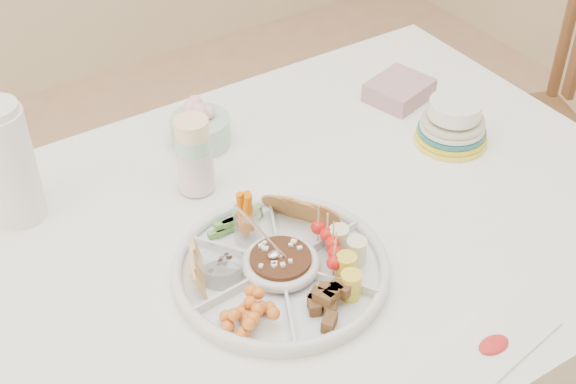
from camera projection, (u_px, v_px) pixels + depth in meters
dining_table at (279, 361)px, 1.75m from camera, size 1.52×1.02×0.76m
chair at (526, 124)px, 2.24m from camera, size 0.55×0.55×1.02m
party_tray at (281, 266)px, 1.41m from camera, size 0.41×0.41×0.04m
bean_dip at (281, 263)px, 1.41m from camera, size 0.12×0.12×0.04m
tortillas at (308, 212)px, 1.49m from camera, size 0.10×0.10×0.05m
carrot_cucumber at (238, 210)px, 1.46m from camera, size 0.11×0.11×0.09m
pita_raisins at (206, 264)px, 1.38m from camera, size 0.12×0.12×0.06m
cherries at (250, 312)px, 1.31m from camera, size 0.11×0.11×0.04m
granola_chunks at (328, 304)px, 1.32m from camera, size 0.10×0.10×0.04m
banana_tomato at (354, 244)px, 1.40m from camera, size 0.13×0.13×0.10m
cup_stack at (193, 148)px, 1.55m from camera, size 0.09×0.09×0.20m
thermos at (8, 162)px, 1.47m from camera, size 0.12×0.12×0.26m
flower_bowl at (200, 125)px, 1.71m from camera, size 0.14×0.14×0.10m
napkin_stack at (399, 90)px, 1.86m from camera, size 0.16×0.15×0.05m
plate_stack at (453, 122)px, 1.71m from camera, size 0.17×0.17×0.10m
placemat at (479, 355)px, 1.28m from camera, size 0.32×0.15×0.01m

